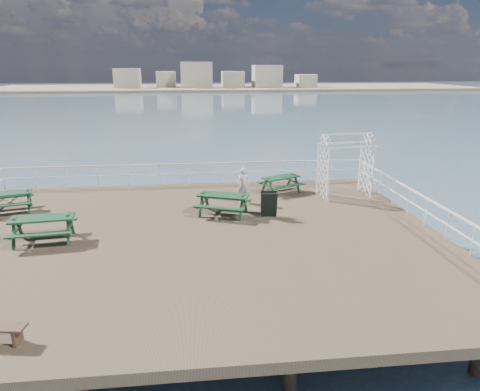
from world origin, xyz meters
name	(u,v)px	position (x,y,z in m)	size (l,w,h in m)	color
ground	(188,240)	(0.00, 0.00, -0.15)	(18.00, 14.00, 0.30)	brown
sea_backdrop	(228,85)	(12.54, 134.07, -0.51)	(300.00, 300.00, 9.20)	#415B6D
railing	(186,192)	(-0.07, 2.57, 0.87)	(17.77, 13.76, 1.10)	silver
picnic_table_a	(7,198)	(-7.32, 3.39, 0.59)	(2.23, 1.97, 0.92)	#153A23
picnic_table_b	(223,200)	(1.41, 2.07, 0.62)	(2.42, 2.20, 0.96)	#153A23
picnic_table_c	(281,181)	(4.35, 4.97, 0.55)	(2.21, 2.04, 0.86)	#153A23
picnic_table_d	(43,224)	(-4.87, 0.04, 0.63)	(2.19, 1.84, 0.99)	#153A23
trellis_arbor	(345,169)	(7.11, 4.06, 1.28)	(2.44, 1.49, 2.89)	silver
sandwich_board	(269,205)	(3.19, 1.65, 0.50)	(0.66, 0.51, 1.03)	black
person	(244,186)	(2.41, 3.56, 0.78)	(0.57, 0.37, 1.55)	silver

